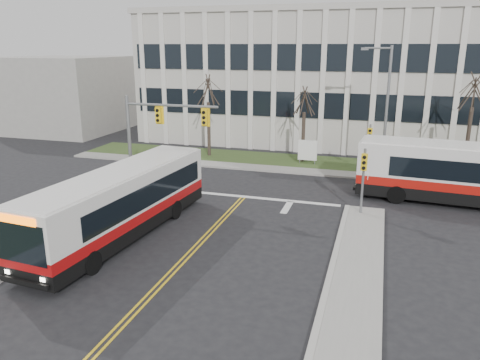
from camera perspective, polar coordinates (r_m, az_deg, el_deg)
name	(u,v)px	position (r m, az deg, el deg)	size (l,w,h in m)	color
ground	(194,249)	(22.26, -5.57, -8.34)	(120.00, 120.00, 0.00)	black
sidewalk_east	(350,336)	(16.43, 13.25, -18.06)	(2.00, 26.00, 0.14)	#9E9B93
sidewalk_cross	(336,174)	(35.19, 11.60, 0.75)	(44.00, 1.60, 0.14)	#9E9B93
building_lawn	(339,165)	(37.90, 12.02, 1.81)	(44.00, 5.00, 0.12)	#344D21
office_building	(354,79)	(48.86, 13.78, 11.91)	(40.00, 16.00, 12.00)	#B6B1A8
building_annex	(66,94)	(56.33, -20.50, 9.82)	(12.00, 12.00, 8.00)	#9E9B93
mast_arm_signal	(152,128)	(29.57, -10.63, 6.24)	(6.11, 0.38, 6.20)	slate
signal_pole_near	(363,172)	(26.43, 14.82, 0.91)	(0.34, 0.39, 3.80)	slate
signal_pole_far	(369,143)	(34.72, 15.47, 4.42)	(0.34, 0.39, 3.80)	slate
streetlight	(385,104)	(35.09, 17.22, 8.86)	(2.15, 0.25, 9.20)	slate
directory_sign	(308,151)	(37.44, 8.23, 3.57)	(1.50, 0.12, 2.00)	slate
tree_left	(208,91)	(39.39, -3.90, 10.72)	(1.80, 1.80, 7.70)	#42352B
tree_mid	(304,102)	(37.59, 7.87, 9.38)	(1.80, 1.80, 6.82)	#42352B
tree_right	(474,94)	(37.31, 26.63, 9.39)	(1.80, 1.80, 8.25)	#42352B
bus_main	(121,205)	(23.73, -14.30, -2.93)	(2.68, 12.37, 3.30)	silver
bus_cross	(475,177)	(30.72, 26.71, 0.38)	(2.87, 13.27, 3.54)	silver
newspaper_box_blue	(50,209)	(27.94, -22.12, -3.30)	(0.50, 0.45, 0.95)	navy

